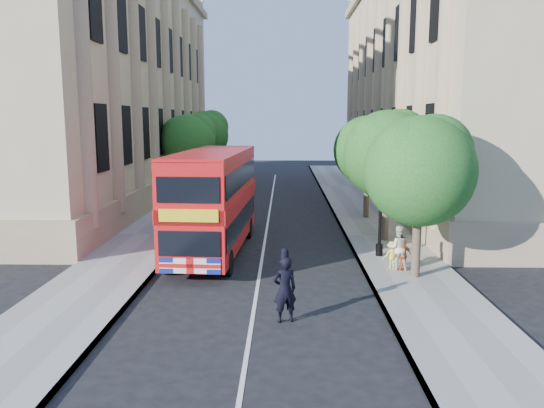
# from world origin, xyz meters

# --- Properties ---
(ground) EXTENTS (120.00, 120.00, 0.00)m
(ground) POSITION_xyz_m (0.00, 0.00, 0.00)
(ground) COLOR black
(ground) RESTS_ON ground
(pavement_right) EXTENTS (3.50, 80.00, 0.12)m
(pavement_right) POSITION_xyz_m (5.75, 10.00, 0.06)
(pavement_right) COLOR gray
(pavement_right) RESTS_ON ground
(pavement_left) EXTENTS (3.50, 80.00, 0.12)m
(pavement_left) POSITION_xyz_m (-5.75, 10.00, 0.06)
(pavement_left) COLOR gray
(pavement_left) RESTS_ON ground
(building_right) EXTENTS (12.00, 38.00, 18.00)m
(building_right) POSITION_xyz_m (13.80, 24.00, 9.00)
(building_right) COLOR tan
(building_right) RESTS_ON ground
(building_left) EXTENTS (12.00, 38.00, 18.00)m
(building_left) POSITION_xyz_m (-13.80, 24.00, 9.00)
(building_left) COLOR tan
(building_left) RESTS_ON ground
(tree_right_near) EXTENTS (4.00, 4.00, 6.08)m
(tree_right_near) POSITION_xyz_m (5.84, 3.03, 4.25)
(tree_right_near) COLOR #473828
(tree_right_near) RESTS_ON ground
(tree_right_mid) EXTENTS (4.20, 4.20, 6.37)m
(tree_right_mid) POSITION_xyz_m (5.84, 9.03, 4.45)
(tree_right_mid) COLOR #473828
(tree_right_mid) RESTS_ON ground
(tree_right_far) EXTENTS (4.00, 4.00, 6.15)m
(tree_right_far) POSITION_xyz_m (5.84, 15.03, 4.31)
(tree_right_far) COLOR #473828
(tree_right_far) RESTS_ON ground
(tree_left_far) EXTENTS (4.00, 4.00, 6.30)m
(tree_left_far) POSITION_xyz_m (-5.96, 22.03, 4.44)
(tree_left_far) COLOR #473828
(tree_left_far) RESTS_ON ground
(tree_left_back) EXTENTS (4.20, 4.20, 6.65)m
(tree_left_back) POSITION_xyz_m (-5.96, 30.03, 4.71)
(tree_left_back) COLOR #473828
(tree_left_back) RESTS_ON ground
(lamp_post) EXTENTS (0.32, 0.32, 5.16)m
(lamp_post) POSITION_xyz_m (5.00, 6.00, 2.51)
(lamp_post) COLOR black
(lamp_post) RESTS_ON pavement_right
(double_decker_bus) EXTENTS (3.04, 9.70, 4.42)m
(double_decker_bus) POSITION_xyz_m (-2.14, 6.75, 2.44)
(double_decker_bus) COLOR red
(double_decker_bus) RESTS_ON ground
(box_van) EXTENTS (2.57, 5.59, 3.12)m
(box_van) POSITION_xyz_m (-2.25, 11.37, 1.53)
(box_van) COLOR black
(box_van) RESTS_ON ground
(police_constable) EXTENTS (0.83, 0.67, 1.96)m
(police_constable) POSITION_xyz_m (0.96, -1.25, 0.98)
(police_constable) COLOR black
(police_constable) RESTS_ON ground
(woman_pedestrian) EXTENTS (0.87, 0.70, 1.73)m
(woman_pedestrian) POSITION_xyz_m (5.34, 3.92, 0.99)
(woman_pedestrian) COLOR silver
(woman_pedestrian) RESTS_ON pavement_right
(child_a) EXTENTS (0.76, 0.53, 1.20)m
(child_a) POSITION_xyz_m (5.52, 3.79, 0.72)
(child_a) COLOR #D76125
(child_a) RESTS_ON pavement_right
(child_b) EXTENTS (0.73, 0.47, 1.07)m
(child_b) POSITION_xyz_m (5.14, 4.07, 0.66)
(child_b) COLOR #DFDA4C
(child_b) RESTS_ON pavement_right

